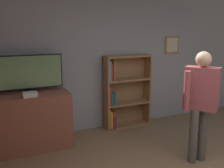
{
  "coord_description": "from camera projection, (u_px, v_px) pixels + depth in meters",
  "views": [
    {
      "loc": [
        -2.36,
        -1.86,
        2.04
      ],
      "look_at": [
        -0.75,
        1.77,
        1.18
      ],
      "focal_mm": 42.0,
      "sensor_mm": 36.0,
      "label": 1
    }
  ],
  "objects": [
    {
      "name": "bookshelf",
      "position": [
        123.0,
        93.0,
        5.39
      ],
      "size": [
        0.98,
        0.28,
        1.49
      ],
      "color": "#997047",
      "rests_on": "ground_plane"
    },
    {
      "name": "game_console",
      "position": [
        30.0,
        94.0,
        4.18
      ],
      "size": [
        0.22,
        0.17,
        0.07
      ],
      "color": "white",
      "rests_on": "tv_ledge"
    },
    {
      "name": "television",
      "position": [
        29.0,
        73.0,
        4.41
      ],
      "size": [
        1.11,
        0.22,
        0.64
      ],
      "color": "black",
      "rests_on": "tv_ledge"
    },
    {
      "name": "wall_back",
      "position": [
        121.0,
        61.0,
        5.43
      ],
      "size": [
        7.18,
        0.09,
        2.7
      ],
      "color": "#9EA3A8",
      "rests_on": "ground_plane"
    },
    {
      "name": "remote_loose",
      "position": [
        25.0,
        97.0,
        4.11
      ],
      "size": [
        0.05,
        0.14,
        0.02
      ],
      "color": "white",
      "rests_on": "tv_ledge"
    },
    {
      "name": "person",
      "position": [
        201.0,
        97.0,
        3.89
      ],
      "size": [
        0.63,
        0.52,
        1.71
      ],
      "rotation": [
        0.0,
        0.0,
        -0.94
      ],
      "color": "#56514C",
      "rests_on": "ground_plane"
    },
    {
      "name": "tv_ledge",
      "position": [
        33.0,
        121.0,
        4.48
      ],
      "size": [
        1.22,
        0.67,
        0.96
      ],
      "color": "#93513D",
      "rests_on": "ground_plane"
    }
  ]
}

